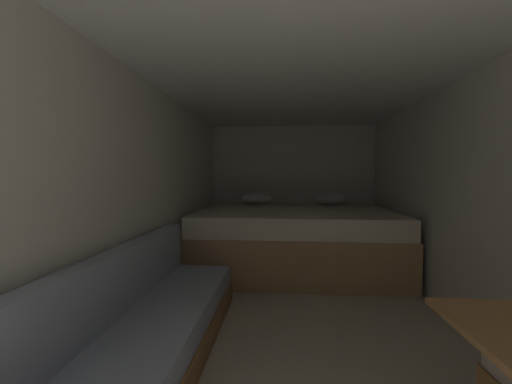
% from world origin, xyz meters
% --- Properties ---
extents(ground_plane, '(7.11, 7.11, 0.00)m').
position_xyz_m(ground_plane, '(0.00, 1.95, 0.00)').
color(ground_plane, '#B2A893').
extents(wall_back, '(2.72, 0.05, 2.04)m').
position_xyz_m(wall_back, '(0.00, 4.53, 1.02)').
color(wall_back, silver).
rests_on(wall_back, ground).
extents(wall_left, '(0.05, 5.11, 2.04)m').
position_xyz_m(wall_left, '(-1.33, 1.95, 1.02)').
color(wall_left, silver).
rests_on(wall_left, ground).
extents(wall_right, '(0.05, 5.11, 2.04)m').
position_xyz_m(wall_right, '(1.33, 1.95, 1.02)').
color(wall_right, silver).
rests_on(wall_right, ground).
extents(ceiling_slab, '(2.72, 5.11, 0.05)m').
position_xyz_m(ceiling_slab, '(0.00, 1.95, 2.06)').
color(ceiling_slab, white).
rests_on(ceiling_slab, wall_left).
extents(bed, '(2.50, 1.84, 0.97)m').
position_xyz_m(bed, '(0.00, 3.55, 0.39)').
color(bed, tan).
rests_on(bed, ground).
extents(sofa_left, '(0.64, 2.54, 0.75)m').
position_xyz_m(sofa_left, '(-1.02, 1.17, 0.24)').
color(sofa_left, olive).
rests_on(sofa_left, ground).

